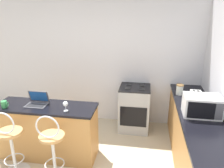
# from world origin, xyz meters

# --- Properties ---
(wall_back) EXTENTS (12.00, 0.06, 2.60)m
(wall_back) POSITION_xyz_m (0.00, 2.26, 1.30)
(wall_back) COLOR silver
(wall_back) RESTS_ON ground_plane
(breakfast_bar) EXTENTS (1.57, 0.53, 0.88)m
(breakfast_bar) POSITION_xyz_m (-0.53, 0.86, 0.44)
(breakfast_bar) COLOR #B27C42
(breakfast_bar) RESTS_ON ground_plane
(counter_right) EXTENTS (0.59, 2.76, 0.88)m
(counter_right) POSITION_xyz_m (1.76, 0.86, 0.44)
(counter_right) COLOR #B27C42
(counter_right) RESTS_ON ground_plane
(bar_stool_near) EXTENTS (0.40, 0.40, 1.04)m
(bar_stool_near) POSITION_xyz_m (-0.84, 0.35, 0.49)
(bar_stool_near) COLOR silver
(bar_stool_near) RESTS_ON ground_plane
(bar_stool_far) EXTENTS (0.40, 0.40, 1.04)m
(bar_stool_far) POSITION_xyz_m (-0.22, 0.35, 0.49)
(bar_stool_far) COLOR silver
(bar_stool_far) RESTS_ON ground_plane
(laptop) EXTENTS (0.32, 0.24, 0.20)m
(laptop) POSITION_xyz_m (-0.67, 0.89, 0.94)
(laptop) COLOR #47474C
(laptop) RESTS_ON breakfast_bar
(microwave) EXTENTS (0.49, 0.33, 0.29)m
(microwave) POSITION_xyz_m (1.76, 0.92, 1.03)
(microwave) COLOR white
(microwave) RESTS_ON counter_right
(toaster) EXTENTS (0.19, 0.27, 0.17)m
(toaster) POSITION_xyz_m (1.78, 1.38, 0.97)
(toaster) COLOR silver
(toaster) RESTS_ON counter_right
(stove_range) EXTENTS (0.58, 0.57, 0.89)m
(stove_range) POSITION_xyz_m (0.78, 1.93, 0.44)
(stove_range) COLOR #9EA3A8
(stove_range) RESTS_ON ground_plane
(wine_glass_short) EXTENTS (0.08, 0.08, 0.15)m
(wine_glass_short) POSITION_xyz_m (-0.15, 0.74, 0.99)
(wine_glass_short) COLOR silver
(wine_glass_short) RESTS_ON breakfast_bar
(mug_green) EXTENTS (0.10, 0.08, 0.10)m
(mug_green) POSITION_xyz_m (-1.10, 0.71, 0.94)
(mug_green) COLOR #338447
(mug_green) RESTS_ON breakfast_bar
(storage_jar) EXTENTS (0.12, 0.12, 0.19)m
(storage_jar) POSITION_xyz_m (1.56, 1.67, 0.98)
(storage_jar) COLOR silver
(storage_jar) RESTS_ON counter_right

